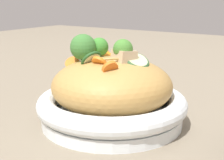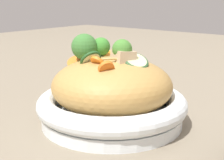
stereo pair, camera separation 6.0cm
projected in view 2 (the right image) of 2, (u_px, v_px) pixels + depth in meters
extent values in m
plane|color=gray|center=(112.00, 123.00, 0.62)|extent=(3.00, 3.00, 0.00)
cylinder|color=white|center=(112.00, 117.00, 0.61)|extent=(0.26, 0.26, 0.02)
torus|color=white|center=(112.00, 103.00, 0.61)|extent=(0.27, 0.27, 0.03)
ellipsoid|color=#B68B49|center=(112.00, 85.00, 0.60)|extent=(0.22, 0.22, 0.10)
torus|color=#C08B45|center=(116.00, 67.00, 0.58)|extent=(0.07, 0.06, 0.03)
torus|color=tan|center=(109.00, 75.00, 0.57)|extent=(0.06, 0.06, 0.02)
torus|color=tan|center=(108.00, 62.00, 0.59)|extent=(0.08, 0.08, 0.03)
cone|color=#9FBE70|center=(85.00, 61.00, 0.61)|extent=(0.03, 0.03, 0.02)
sphere|color=#3E7835|center=(84.00, 47.00, 0.60)|extent=(0.06, 0.06, 0.05)
cone|color=#9BC46F|center=(123.00, 61.00, 0.57)|extent=(0.02, 0.02, 0.02)
sphere|color=#478533|center=(123.00, 49.00, 0.57)|extent=(0.05, 0.05, 0.03)
cone|color=#A5BB75|center=(101.00, 57.00, 0.62)|extent=(0.02, 0.02, 0.02)
sphere|color=#3E8730|center=(101.00, 47.00, 0.61)|extent=(0.04, 0.04, 0.03)
cylinder|color=orange|center=(107.00, 55.00, 0.64)|extent=(0.04, 0.04, 0.02)
cylinder|color=orange|center=(98.00, 62.00, 0.56)|extent=(0.03, 0.02, 0.02)
cylinder|color=orange|center=(74.00, 62.00, 0.62)|extent=(0.03, 0.03, 0.02)
cylinder|color=orange|center=(106.00, 68.00, 0.53)|extent=(0.03, 0.03, 0.03)
cylinder|color=orange|center=(123.00, 56.00, 0.65)|extent=(0.02, 0.03, 0.03)
cylinder|color=beige|center=(91.00, 60.00, 0.58)|extent=(0.03, 0.04, 0.03)
torus|color=#255324|center=(91.00, 60.00, 0.58)|extent=(0.04, 0.05, 0.03)
cylinder|color=beige|center=(136.00, 61.00, 0.57)|extent=(0.05, 0.05, 0.02)
torus|color=#2F562F|center=(136.00, 61.00, 0.57)|extent=(0.06, 0.06, 0.03)
cube|color=#D0BE8D|center=(103.00, 57.00, 0.67)|extent=(0.03, 0.03, 0.02)
cube|color=#CFB38D|center=(124.00, 57.00, 0.57)|extent=(0.04, 0.04, 0.03)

